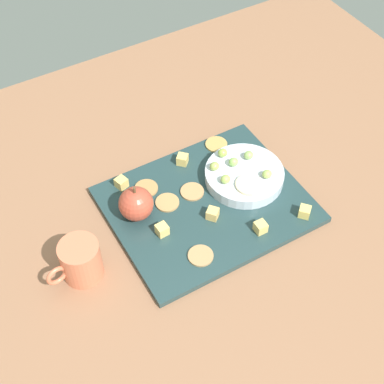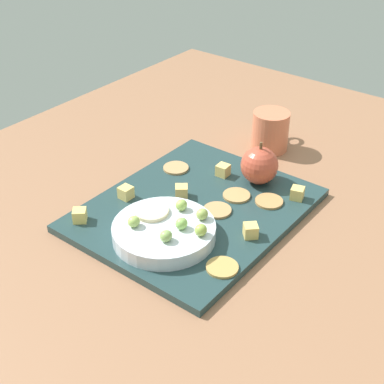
{
  "view_description": "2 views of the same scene",
  "coord_description": "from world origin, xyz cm",
  "px_view_note": "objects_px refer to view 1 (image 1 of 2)",
  "views": [
    {
      "loc": [
        39.49,
        60.82,
        88.97
      ],
      "look_at": [
        4.45,
        0.54,
        7.54
      ],
      "focal_mm": 53.57,
      "sensor_mm": 36.0,
      "label": 1
    },
    {
      "loc": [
        -57.7,
        -43.91,
        56.3
      ],
      "look_at": [
        1.19,
        1.97,
        7.69
      ],
      "focal_mm": 52.51,
      "sensor_mm": 36.0,
      "label": 2
    }
  ],
  "objects_px": {
    "cracker_0": "(167,202)",
    "grape_3": "(267,174)",
    "apple_whole": "(136,204)",
    "grape_4": "(223,153)",
    "cheese_cube_4": "(182,159)",
    "cracker_3": "(146,188)",
    "cheese_cube_5": "(121,183)",
    "cracker_4": "(192,192)",
    "grape_1": "(233,162)",
    "apple_slice_0": "(249,185)",
    "cup": "(80,261)",
    "cracker_1": "(201,256)",
    "grape_0": "(225,179)",
    "platter": "(207,205)",
    "grape_5": "(214,166)",
    "cheese_cube_3": "(261,227)",
    "cracker_2": "(216,144)",
    "cheese_cube_1": "(305,212)",
    "grape_2": "(248,155)",
    "serving_dish": "(244,175)",
    "cheese_cube_0": "(162,230)",
    "cheese_cube_2": "(213,214)"
  },
  "relations": [
    {
      "from": "cracker_0",
      "to": "grape_3",
      "type": "distance_m",
      "value": 0.2
    },
    {
      "from": "apple_whole",
      "to": "grape_4",
      "type": "height_order",
      "value": "apple_whole"
    },
    {
      "from": "cheese_cube_4",
      "to": "cracker_3",
      "type": "height_order",
      "value": "cheese_cube_4"
    },
    {
      "from": "cheese_cube_5",
      "to": "cracker_4",
      "type": "xyz_separation_m",
      "value": [
        -0.11,
        0.08,
        -0.01
      ]
    },
    {
      "from": "grape_1",
      "to": "apple_slice_0",
      "type": "xyz_separation_m",
      "value": [
        0.0,
        0.06,
        -0.01
      ]
    },
    {
      "from": "apple_whole",
      "to": "cracker_0",
      "type": "bearing_deg",
      "value": 176.83
    },
    {
      "from": "cracker_3",
      "to": "cup",
      "type": "relative_size",
      "value": 0.45
    },
    {
      "from": "cheese_cube_5",
      "to": "cracker_1",
      "type": "bearing_deg",
      "value": 102.64
    },
    {
      "from": "cheese_cube_5",
      "to": "grape_0",
      "type": "height_order",
      "value": "grape_0"
    },
    {
      "from": "cracker_0",
      "to": "grape_0",
      "type": "relative_size",
      "value": 2.38
    },
    {
      "from": "cracker_3",
      "to": "cracker_4",
      "type": "xyz_separation_m",
      "value": [
        -0.07,
        0.05,
        0.0
      ]
    },
    {
      "from": "platter",
      "to": "cracker_4",
      "type": "bearing_deg",
      "value": -72.07
    },
    {
      "from": "grape_4",
      "to": "cheese_cube_4",
      "type": "bearing_deg",
      "value": -32.05
    },
    {
      "from": "cracker_4",
      "to": "grape_5",
      "type": "xyz_separation_m",
      "value": [
        -0.06,
        -0.01,
        0.03
      ]
    },
    {
      "from": "cracker_0",
      "to": "cup",
      "type": "bearing_deg",
      "value": 15.83
    },
    {
      "from": "grape_5",
      "to": "grape_4",
      "type": "bearing_deg",
      "value": -145.53
    },
    {
      "from": "apple_whole",
      "to": "grape_1",
      "type": "xyz_separation_m",
      "value": [
        -0.21,
        0.0,
        -0.0
      ]
    },
    {
      "from": "cheese_cube_3",
      "to": "grape_3",
      "type": "height_order",
      "value": "grape_3"
    },
    {
      "from": "grape_3",
      "to": "grape_1",
      "type": "bearing_deg",
      "value": -56.8
    },
    {
      "from": "grape_4",
      "to": "cup",
      "type": "height_order",
      "value": "cup"
    },
    {
      "from": "apple_whole",
      "to": "cracker_2",
      "type": "bearing_deg",
      "value": -159.75
    },
    {
      "from": "cup",
      "to": "grape_5",
      "type": "bearing_deg",
      "value": -167.55
    },
    {
      "from": "cheese_cube_1",
      "to": "grape_1",
      "type": "distance_m",
      "value": 0.17
    },
    {
      "from": "cracker_2",
      "to": "grape_2",
      "type": "distance_m",
      "value": 0.09
    },
    {
      "from": "apple_whole",
      "to": "cracker_4",
      "type": "relative_size",
      "value": 1.42
    },
    {
      "from": "platter",
      "to": "cracker_0",
      "type": "height_order",
      "value": "cracker_0"
    },
    {
      "from": "cheese_cube_4",
      "to": "grape_4",
      "type": "height_order",
      "value": "grape_4"
    },
    {
      "from": "grape_1",
      "to": "cheese_cube_1",
      "type": "bearing_deg",
      "value": 110.12
    },
    {
      "from": "cracker_3",
      "to": "grape_1",
      "type": "relative_size",
      "value": 2.38
    },
    {
      "from": "cheese_cube_5",
      "to": "serving_dish",
      "type": "bearing_deg",
      "value": 154.21
    },
    {
      "from": "cracker_1",
      "to": "grape_0",
      "type": "distance_m",
      "value": 0.17
    },
    {
      "from": "serving_dish",
      "to": "apple_slice_0",
      "type": "height_order",
      "value": "apple_slice_0"
    },
    {
      "from": "cheese_cube_0",
      "to": "cheese_cube_2",
      "type": "bearing_deg",
      "value": 171.63
    },
    {
      "from": "grape_4",
      "to": "grape_5",
      "type": "height_order",
      "value": "same"
    },
    {
      "from": "cheese_cube_1",
      "to": "cracker_0",
      "type": "bearing_deg",
      "value": -36.62
    },
    {
      "from": "grape_0",
      "to": "grape_5",
      "type": "bearing_deg",
      "value": -89.58
    },
    {
      "from": "grape_2",
      "to": "grape_5",
      "type": "relative_size",
      "value": 1.0
    },
    {
      "from": "cheese_cube_2",
      "to": "cracker_4",
      "type": "relative_size",
      "value": 0.45
    },
    {
      "from": "cracker_2",
      "to": "serving_dish",
      "type": "bearing_deg",
      "value": 88.24
    },
    {
      "from": "cracker_4",
      "to": "apple_slice_0",
      "type": "bearing_deg",
      "value": 147.92
    },
    {
      "from": "grape_0",
      "to": "grape_5",
      "type": "height_order",
      "value": "same"
    },
    {
      "from": "cracker_0",
      "to": "cracker_2",
      "type": "bearing_deg",
      "value": -152.06
    },
    {
      "from": "cheese_cube_3",
      "to": "grape_3",
      "type": "distance_m",
      "value": 0.12
    },
    {
      "from": "cracker_4",
      "to": "grape_1",
      "type": "relative_size",
      "value": 2.38
    },
    {
      "from": "grape_5",
      "to": "cheese_cube_1",
      "type": "bearing_deg",
      "value": 119.84
    },
    {
      "from": "cheese_cube_5",
      "to": "grape_1",
      "type": "height_order",
      "value": "grape_1"
    },
    {
      "from": "cheese_cube_1",
      "to": "cracker_2",
      "type": "xyz_separation_m",
      "value": [
        0.04,
        -0.24,
        -0.01
      ]
    },
    {
      "from": "cheese_cube_4",
      "to": "cracker_0",
      "type": "bearing_deg",
      "value": 45.07
    },
    {
      "from": "grape_4",
      "to": "grape_5",
      "type": "relative_size",
      "value": 1.0
    },
    {
      "from": "cracker_3",
      "to": "grape_5",
      "type": "bearing_deg",
      "value": 163.07
    }
  ]
}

